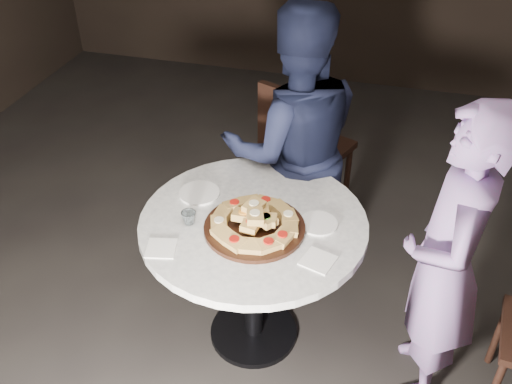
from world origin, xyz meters
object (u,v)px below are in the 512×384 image
table (253,244)px  water_glass (189,218)px  chair_far (301,144)px  diner_teal (445,264)px  serving_board (255,228)px  focaccia_pile (255,220)px  diner_navy (293,148)px

table → water_glass: (-0.29, -0.11, 0.19)m
water_glass → chair_far: (0.30, 1.23, -0.27)m
table → chair_far: size_ratio=1.27×
chair_far → water_glass: bearing=98.5°
water_glass → chair_far: chair_far is taller
water_glass → diner_teal: diner_teal is taller
water_glass → serving_board: bearing=6.9°
focaccia_pile → chair_far: 1.23m
diner_navy → diner_teal: (0.84, -0.71, -0.05)m
serving_board → focaccia_pile: size_ratio=1.12×
serving_board → chair_far: size_ratio=0.47×
table → serving_board: size_ratio=2.72×
chair_far → diner_teal: bearing=149.3°
diner_navy → serving_board: bearing=66.8°
serving_board → water_glass: (-0.31, -0.04, 0.02)m
table → chair_far: bearing=89.2°
focaccia_pile → chair_far: bearing=90.6°
serving_board → chair_far: 1.22m
diner_navy → water_glass: bearing=45.0°
focaccia_pile → diner_teal: diner_teal is taller
diner_teal → water_glass: bearing=-88.5°
chair_far → diner_navy: size_ratio=0.61×
serving_board → diner_navy: (0.03, 0.73, 0.01)m
table → focaccia_pile: (0.03, -0.07, 0.21)m
serving_board → focaccia_pile: focaccia_pile is taller
serving_board → chair_far: bearing=90.5°
chair_far → table: bearing=111.6°
table → focaccia_pile: 0.22m
focaccia_pile → chair_far: chair_far is taller
table → serving_board: bearing=-69.9°
focaccia_pile → water_glass: (-0.32, -0.04, -0.02)m
table → water_glass: 0.36m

